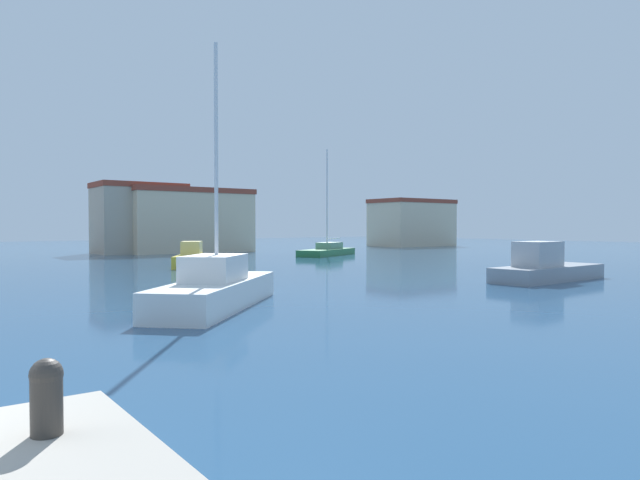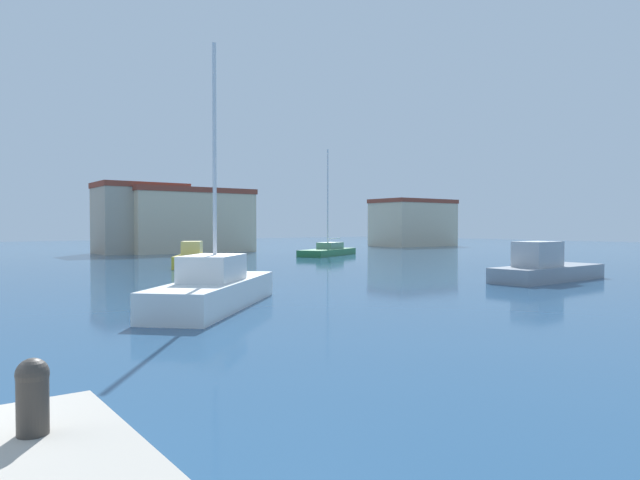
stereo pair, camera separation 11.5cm
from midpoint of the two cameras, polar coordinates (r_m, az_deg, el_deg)
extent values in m
plane|color=navy|center=(29.46, -7.71, -3.54)|extent=(160.00, 160.00, 0.00)
cylinder|color=#38332D|center=(4.59, -26.11, -14.53)|extent=(0.22, 0.22, 0.43)
sphere|color=#38332D|center=(4.54, -26.14, -11.94)|extent=(0.23, 0.23, 0.23)
cube|color=#28703D|center=(49.19, 0.84, -1.23)|extent=(7.50, 5.38, 0.56)
cube|color=gray|center=(49.64, 1.10, -0.56)|extent=(3.02, 2.50, 0.56)
cylinder|color=silver|center=(49.20, 0.84, 4.09)|extent=(0.12, 0.12, 8.57)
cylinder|color=silver|center=(50.35, 1.48, 0.17)|extent=(2.30, 1.27, 0.08)
cube|color=gold|center=(36.30, -12.68, -2.06)|extent=(3.77, 4.80, 0.74)
cube|color=#DFCD77|center=(36.74, -12.58, -0.78)|extent=(1.78, 1.90, 0.84)
cube|color=white|center=(18.05, -10.25, -5.32)|extent=(6.44, 6.48, 0.85)
cube|color=silver|center=(17.77, -10.49, -2.77)|extent=(2.70, 2.70, 0.79)
cylinder|color=silver|center=(18.04, -10.31, 7.67)|extent=(0.12, 0.12, 7.32)
cube|color=gray|center=(28.59, 21.94, -3.09)|extent=(6.94, 2.41, 0.68)
cube|color=#ADB0B5|center=(27.73, 21.03, -1.32)|extent=(2.24, 1.50, 1.15)
cube|color=#B2A893|center=(56.10, -17.45, 1.82)|extent=(7.82, 5.02, 6.03)
cube|color=brown|center=(56.23, -17.47, 5.15)|extent=(7.97, 5.12, 0.50)
cube|color=beige|center=(57.67, -13.22, 1.67)|extent=(11.80, 7.26, 5.69)
cube|color=brown|center=(57.77, -13.24, 4.74)|extent=(12.04, 7.41, 0.50)
cube|color=beige|center=(73.84, 9.33, 1.51)|extent=(9.99, 6.15, 5.43)
cube|color=brown|center=(73.91, 9.34, 3.81)|extent=(10.19, 6.27, 0.50)
camera|label=1|loc=(0.06, -89.90, 0.00)|focal=32.04mm
camera|label=2|loc=(0.06, 90.10, 0.00)|focal=32.04mm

